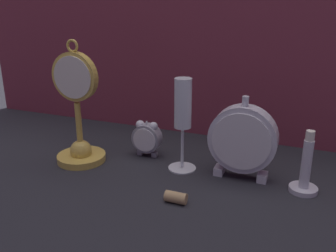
{
  "coord_description": "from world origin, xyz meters",
  "views": [
    {
      "loc": [
        0.29,
        -0.65,
        0.38
      ],
      "look_at": [
        0.0,
        0.08,
        0.1
      ],
      "focal_mm": 40.0,
      "sensor_mm": 36.0,
      "label": 1
    }
  ],
  "objects": [
    {
      "name": "fabric_backdrop_drape",
      "position": [
        0.0,
        0.33,
        0.28
      ],
      "size": [
        1.41,
        0.01,
        0.55
      ],
      "primitive_type": "cube",
      "color": "brown",
      "rests_on": "ground_plane"
    },
    {
      "name": "mantel_clock_silver",
      "position": [
        0.16,
        0.09,
        0.09
      ],
      "size": [
        0.15,
        0.04,
        0.18
      ],
      "color": "silver",
      "rests_on": "ground_plane"
    },
    {
      "name": "pocket_watch_on_stand",
      "position": [
        -0.21,
        0.04,
        0.1
      ],
      "size": [
        0.12,
        0.12,
        0.29
      ],
      "color": "gold",
      "rests_on": "ground_plane"
    },
    {
      "name": "wine_cork",
      "position": [
        0.07,
        -0.06,
        0.01
      ],
      "size": [
        0.04,
        0.02,
        0.02
      ],
      "primitive_type": "cylinder",
      "rotation": [
        0.0,
        1.57,
        0.0
      ],
      "color": "tan",
      "rests_on": "ground_plane"
    },
    {
      "name": "ground_plane",
      "position": [
        0.0,
        0.0,
        0.0
      ],
      "size": [
        4.0,
        4.0,
        0.0
      ],
      "primitive_type": "plane",
      "color": "#232328"
    },
    {
      "name": "brass_candlestick",
      "position": [
        0.3,
        0.08,
        0.04
      ],
      "size": [
        0.06,
        0.06,
        0.13
      ],
      "color": "silver",
      "rests_on": "ground_plane"
    },
    {
      "name": "alarm_clock_twin_bell",
      "position": [
        -0.07,
        0.13,
        0.05
      ],
      "size": [
        0.07,
        0.03,
        0.09
      ],
      "color": "gray",
      "rests_on": "ground_plane"
    },
    {
      "name": "champagne_flute",
      "position": [
        0.03,
        0.09,
        0.13
      ],
      "size": [
        0.06,
        0.06,
        0.21
      ],
      "color": "silver",
      "rests_on": "ground_plane"
    }
  ]
}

